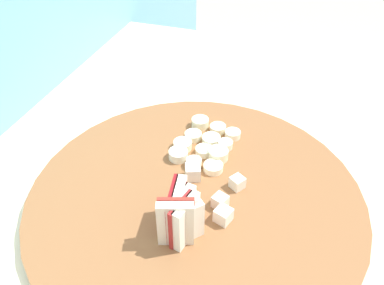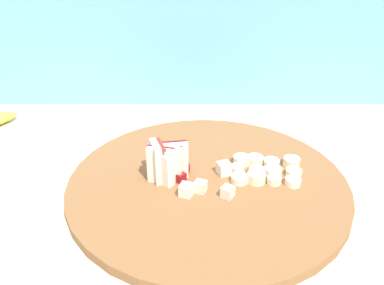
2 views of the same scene
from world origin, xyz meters
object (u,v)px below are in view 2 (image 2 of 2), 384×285
apple_wedge_fan (163,163)px  cutting_board (206,182)px  apple_dice_pile (198,178)px  banana_slice_rows (263,169)px

apple_wedge_fan → cutting_board: bearing=3.1°
cutting_board → apple_dice_pile: size_ratio=4.28×
cutting_board → apple_wedge_fan: size_ratio=6.58×
apple_dice_pile → apple_wedge_fan: bearing=171.0°
cutting_board → apple_wedge_fan: bearing=-176.9°
apple_wedge_fan → banana_slice_rows: 0.17m
apple_wedge_fan → banana_slice_rows: bearing=6.5°
banana_slice_rows → cutting_board: bearing=-171.0°
apple_dice_pile → banana_slice_rows: apple_dice_pile is taller
cutting_board → banana_slice_rows: banana_slice_rows is taller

